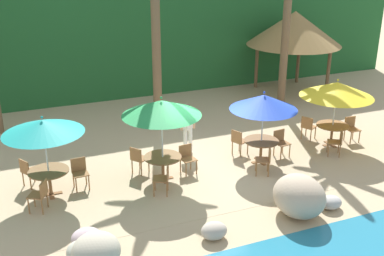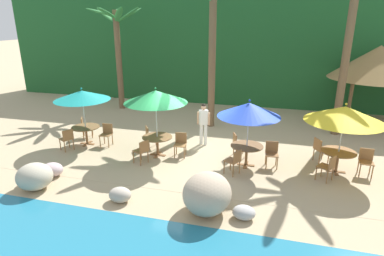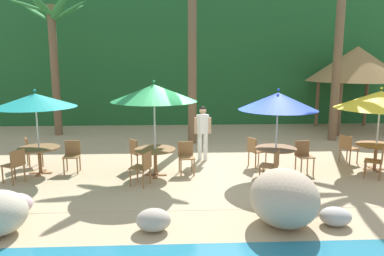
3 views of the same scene
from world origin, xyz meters
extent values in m
plane|color=tan|center=(0.00, 0.00, 0.00)|extent=(120.00, 120.00, 0.00)
cube|color=tan|center=(0.00, 0.00, 0.00)|extent=(18.00, 5.20, 0.01)
cube|color=#1E5628|center=(0.00, 9.00, 3.00)|extent=(28.00, 2.40, 6.00)
ellipsoid|color=#B2A696|center=(-1.11, -3.47, 0.21)|extent=(0.64, 0.52, 0.41)
ellipsoid|color=tan|center=(1.32, -3.34, 0.54)|extent=(1.26, 1.46, 1.07)
ellipsoid|color=#BFA7AC|center=(-3.93, -2.62, 0.22)|extent=(0.70, 0.58, 0.43)
ellipsoid|color=#AFACA8|center=(2.30, -3.40, 0.17)|extent=(0.59, 0.50, 0.34)
cylinder|color=silver|center=(-4.41, 0.13, 1.06)|extent=(0.04, 0.04, 2.12)
cone|color=teal|center=(-4.41, 0.13, 2.02)|extent=(2.14, 2.14, 0.36)
sphere|color=teal|center=(-4.41, 0.13, 2.29)|extent=(0.07, 0.07, 0.07)
cube|color=brown|center=(-4.41, 0.13, 0.01)|extent=(0.60, 0.12, 0.03)
cube|color=brown|center=(-4.41, 0.13, 0.01)|extent=(0.12, 0.60, 0.03)
cylinder|color=brown|center=(-4.41, 0.13, 0.37)|extent=(0.09, 0.09, 0.71)
cylinder|color=brown|center=(-4.41, 0.13, 0.72)|extent=(1.10, 1.10, 0.03)
cylinder|color=olive|center=(-3.37, 0.00, 0.23)|extent=(0.04, 0.04, 0.45)
cylinder|color=olive|center=(-3.73, -0.02, 0.23)|extent=(0.04, 0.04, 0.45)
cylinder|color=olive|center=(-3.39, 0.35, 0.23)|extent=(0.04, 0.04, 0.45)
cylinder|color=olive|center=(-3.75, 0.34, 0.23)|extent=(0.04, 0.04, 0.45)
cube|color=olive|center=(-3.56, 0.17, 0.47)|extent=(0.44, 0.44, 0.03)
cube|color=olive|center=(-3.57, 0.37, 0.66)|extent=(0.42, 0.06, 0.42)
cylinder|color=olive|center=(-4.75, 1.11, 0.23)|extent=(0.04, 0.04, 0.45)
cylinder|color=olive|center=(-4.58, 0.80, 0.23)|extent=(0.04, 0.04, 0.45)
cylinder|color=olive|center=(-5.07, 0.94, 0.23)|extent=(0.04, 0.04, 0.45)
cylinder|color=olive|center=(-4.89, 0.63, 0.23)|extent=(0.04, 0.04, 0.45)
cube|color=olive|center=(-4.82, 0.87, 0.47)|extent=(0.57, 0.57, 0.03)
cube|color=olive|center=(-5.00, 0.77, 0.66)|extent=(0.24, 0.38, 0.42)
cylinder|color=olive|center=(-5.04, -0.70, 0.23)|extent=(0.04, 0.04, 0.45)
cylinder|color=olive|center=(-4.88, -0.38, 0.23)|extent=(0.04, 0.04, 0.45)
cylinder|color=olive|center=(-4.73, -0.87, 0.23)|extent=(0.04, 0.04, 0.45)
cylinder|color=olive|center=(-4.56, -0.55, 0.23)|extent=(0.04, 0.04, 0.45)
cube|color=olive|center=(-4.80, -0.62, 0.47)|extent=(0.57, 0.57, 0.03)
cube|color=olive|center=(-4.63, -0.72, 0.66)|extent=(0.23, 0.39, 0.42)
cylinder|color=silver|center=(-1.24, -0.20, 1.17)|extent=(0.04, 0.04, 2.34)
cone|color=#238E47|center=(-1.24, -0.20, 2.24)|extent=(2.25, 2.25, 0.43)
sphere|color=#238E47|center=(-1.24, -0.20, 2.53)|extent=(0.07, 0.07, 0.07)
cube|color=brown|center=(-1.24, -0.20, 0.01)|extent=(0.60, 0.12, 0.03)
cube|color=brown|center=(-1.24, -0.20, 0.01)|extent=(0.12, 0.60, 0.03)
cylinder|color=brown|center=(-1.24, -0.20, 0.37)|extent=(0.09, 0.09, 0.71)
cylinder|color=brown|center=(-1.24, -0.20, 0.72)|extent=(1.10, 1.10, 0.03)
cylinder|color=olive|center=(-0.20, -0.26, 0.23)|extent=(0.04, 0.04, 0.45)
cylinder|color=olive|center=(-0.55, -0.30, 0.23)|extent=(0.04, 0.04, 0.45)
cylinder|color=olive|center=(-0.24, 0.10, 0.23)|extent=(0.04, 0.04, 0.45)
cylinder|color=olive|center=(-0.59, 0.06, 0.23)|extent=(0.04, 0.04, 0.45)
cube|color=olive|center=(-0.40, -0.10, 0.47)|extent=(0.47, 0.47, 0.03)
cube|color=olive|center=(-0.42, 0.10, 0.66)|extent=(0.42, 0.08, 0.42)
cylinder|color=olive|center=(-1.67, 0.75, 0.23)|extent=(0.04, 0.04, 0.45)
cylinder|color=olive|center=(-1.47, 0.45, 0.23)|extent=(0.04, 0.04, 0.45)
cylinder|color=olive|center=(-1.97, 0.55, 0.23)|extent=(0.04, 0.04, 0.45)
cylinder|color=olive|center=(-1.77, 0.25, 0.23)|extent=(0.04, 0.04, 0.45)
cube|color=olive|center=(-1.72, 0.50, 0.47)|extent=(0.58, 0.58, 0.03)
cube|color=olive|center=(-1.88, 0.39, 0.66)|extent=(0.27, 0.37, 0.42)
cylinder|color=olive|center=(-1.81, -1.08, 0.23)|extent=(0.04, 0.04, 0.45)
cylinder|color=olive|center=(-1.67, -0.75, 0.23)|extent=(0.04, 0.04, 0.45)
cylinder|color=olive|center=(-1.48, -1.22, 0.23)|extent=(0.04, 0.04, 0.45)
cylinder|color=olive|center=(-1.34, -0.89, 0.23)|extent=(0.04, 0.04, 0.45)
cube|color=olive|center=(-1.57, -0.98, 0.47)|extent=(0.55, 0.55, 0.03)
cube|color=olive|center=(-1.39, -1.06, 0.66)|extent=(0.20, 0.40, 0.42)
cylinder|color=silver|center=(2.02, -0.24, 1.05)|extent=(0.04, 0.04, 2.11)
cone|color=blue|center=(2.02, -0.24, 2.01)|extent=(2.09, 2.09, 0.46)
sphere|color=blue|center=(2.02, -0.24, 2.31)|extent=(0.07, 0.07, 0.07)
cube|color=brown|center=(2.02, -0.24, 0.01)|extent=(0.60, 0.12, 0.03)
cube|color=brown|center=(2.02, -0.24, 0.01)|extent=(0.12, 0.60, 0.03)
cylinder|color=brown|center=(2.02, -0.24, 0.37)|extent=(0.09, 0.09, 0.71)
cylinder|color=brown|center=(2.02, -0.24, 0.72)|extent=(1.10, 1.10, 0.03)
cylinder|color=olive|center=(3.06, -0.30, 0.23)|extent=(0.04, 0.04, 0.45)
cylinder|color=olive|center=(2.71, -0.34, 0.23)|extent=(0.04, 0.04, 0.45)
cylinder|color=olive|center=(3.02, 0.06, 0.23)|extent=(0.04, 0.04, 0.45)
cylinder|color=olive|center=(2.67, 0.02, 0.23)|extent=(0.04, 0.04, 0.45)
cube|color=olive|center=(2.87, -0.14, 0.47)|extent=(0.46, 0.46, 0.03)
cube|color=olive|center=(2.84, 0.06, 0.66)|extent=(0.42, 0.08, 0.42)
cylinder|color=olive|center=(1.80, 0.78, 0.23)|extent=(0.04, 0.04, 0.45)
cylinder|color=olive|center=(1.93, 0.45, 0.23)|extent=(0.04, 0.04, 0.45)
cylinder|color=olive|center=(1.47, 0.65, 0.23)|extent=(0.04, 0.04, 0.45)
cylinder|color=olive|center=(1.60, 0.32, 0.23)|extent=(0.04, 0.04, 0.45)
cube|color=olive|center=(1.70, 0.55, 0.47)|extent=(0.55, 0.55, 0.03)
cube|color=olive|center=(1.52, 0.48, 0.66)|extent=(0.19, 0.40, 0.42)
cylinder|color=olive|center=(1.39, -1.07, 0.23)|extent=(0.04, 0.04, 0.45)
cylinder|color=olive|center=(1.56, -0.75, 0.23)|extent=(0.04, 0.04, 0.45)
cylinder|color=olive|center=(1.71, -1.23, 0.23)|extent=(0.04, 0.04, 0.45)
cylinder|color=olive|center=(1.87, -0.91, 0.23)|extent=(0.04, 0.04, 0.45)
cube|color=olive|center=(1.63, -0.99, 0.47)|extent=(0.57, 0.57, 0.03)
cube|color=olive|center=(1.81, -1.08, 0.66)|extent=(0.22, 0.39, 0.42)
cylinder|color=silver|center=(4.96, 0.03, 1.05)|extent=(0.04, 0.04, 2.10)
cone|color=yellow|center=(4.96, 0.03, 2.00)|extent=(2.43, 2.43, 0.49)
sphere|color=yellow|center=(4.96, 0.03, 2.32)|extent=(0.07, 0.07, 0.07)
cube|color=brown|center=(4.96, 0.03, 0.01)|extent=(0.60, 0.12, 0.03)
cube|color=brown|center=(4.96, 0.03, 0.01)|extent=(0.12, 0.60, 0.03)
cylinder|color=brown|center=(4.96, 0.03, 0.37)|extent=(0.09, 0.09, 0.71)
cylinder|color=brown|center=(4.96, 0.03, 0.72)|extent=(1.10, 1.10, 0.03)
cylinder|color=olive|center=(4.62, 1.02, 0.23)|extent=(0.04, 0.04, 0.45)
cylinder|color=olive|center=(4.79, 0.70, 0.23)|extent=(0.04, 0.04, 0.45)
cylinder|color=olive|center=(4.31, 0.85, 0.23)|extent=(0.04, 0.04, 0.45)
cylinder|color=olive|center=(4.48, 0.53, 0.23)|extent=(0.04, 0.04, 0.45)
cube|color=olive|center=(4.55, 0.77, 0.47)|extent=(0.57, 0.57, 0.03)
cube|color=olive|center=(4.37, 0.68, 0.66)|extent=(0.23, 0.39, 0.42)
cylinder|color=olive|center=(4.25, -0.74, 0.23)|extent=(0.04, 0.04, 0.45)
cylinder|color=olive|center=(4.44, -0.44, 0.23)|extent=(0.04, 0.04, 0.45)
cylinder|color=olive|center=(4.55, -0.94, 0.23)|extent=(0.04, 0.04, 0.45)
cylinder|color=olive|center=(4.74, -0.63, 0.23)|extent=(0.04, 0.04, 0.45)
cube|color=olive|center=(4.50, -0.69, 0.47)|extent=(0.58, 0.58, 0.03)
cube|color=olive|center=(4.66, -0.80, 0.66)|extent=(0.26, 0.37, 0.42)
cylinder|color=brown|center=(-5.59, 5.60, 2.63)|extent=(0.32, 0.32, 5.27)
ellipsoid|color=#388942|center=(-4.85, 5.52, 5.02)|extent=(1.39, 0.50, 0.82)
ellipsoid|color=#388942|center=(-5.03, 6.09, 5.04)|extent=(1.28, 1.18, 0.77)
ellipsoid|color=#388942|center=(-5.88, 6.29, 5.09)|extent=(0.89, 1.47, 0.63)
ellipsoid|color=#388942|center=(-6.29, 5.85, 5.01)|extent=(1.40, 0.79, 0.84)
ellipsoid|color=#388942|center=(-6.26, 5.26, 5.14)|extent=(1.47, 0.99, 0.50)
ellipsoid|color=#388942|center=(-5.69, 4.86, 5.10)|extent=(0.55, 1.48, 0.60)
ellipsoid|color=#388942|center=(-5.12, 5.02, 5.03)|extent=(1.15, 1.30, 0.79)
cylinder|color=brown|center=(-0.06, 3.76, 3.13)|extent=(0.32, 0.32, 6.27)
cylinder|color=brown|center=(5.46, 4.04, 3.49)|extent=(0.32, 0.32, 6.97)
cylinder|color=brown|center=(6.04, 7.18, 1.10)|extent=(0.16, 0.16, 2.20)
cylinder|color=brown|center=(8.40, 7.18, 1.10)|extent=(0.16, 0.16, 2.20)
cylinder|color=brown|center=(6.04, 4.82, 1.10)|extent=(0.16, 0.16, 2.20)
cone|color=olive|center=(7.22, 6.00, 2.95)|extent=(4.28, 4.28, 1.50)
cylinder|color=white|center=(0.06, 1.30, 0.43)|extent=(0.13, 0.13, 0.86)
cylinder|color=white|center=(0.24, 1.30, 0.43)|extent=(0.13, 0.13, 0.86)
cube|color=silver|center=(0.15, 1.30, 1.15)|extent=(0.39, 0.35, 0.58)
cylinder|color=tan|center=(-0.07, 1.30, 1.10)|extent=(0.08, 0.08, 0.50)
cylinder|color=tan|center=(0.37, 1.30, 1.10)|extent=(0.08, 0.08, 0.50)
sphere|color=tan|center=(0.15, 1.30, 1.56)|extent=(0.21, 0.21, 0.21)
sphere|color=black|center=(0.15, 1.30, 1.61)|extent=(0.18, 0.18, 0.18)
camera|label=1|loc=(-5.16, -11.98, 6.48)|focal=44.08mm
camera|label=2|loc=(2.84, -10.53, 4.82)|focal=30.15mm
camera|label=3|loc=(-0.70, -9.69, 3.03)|focal=34.08mm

